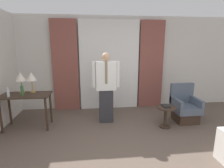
{
  "coord_description": "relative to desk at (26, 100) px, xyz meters",
  "views": [
    {
      "loc": [
        -0.51,
        -2.23,
        1.88
      ],
      "look_at": [
        -0.06,
        1.69,
        1.0
      ],
      "focal_mm": 28.0,
      "sensor_mm": 36.0,
      "label": 1
    }
  ],
  "objects": [
    {
      "name": "table_lamp_right",
      "position": [
        0.12,
        0.15,
        0.5
      ],
      "size": [
        0.22,
        0.22,
        0.48
      ],
      "color": "tan",
      "rests_on": "desk"
    },
    {
      "name": "book",
      "position": [
        3.16,
        -0.32,
        -0.15
      ],
      "size": [
        0.15,
        0.22,
        0.03
      ],
      "color": "black",
      "rests_on": "side_table"
    },
    {
      "name": "curtain_drape_left",
      "position": [
        0.75,
        1.11,
        0.63
      ],
      "size": [
        0.72,
        0.06,
        2.58
      ],
      "color": "brown",
      "rests_on": "ground_plane"
    },
    {
      "name": "bottle_near_edge",
      "position": [
        -0.29,
        -0.15,
        0.22
      ],
      "size": [
        0.06,
        0.06,
        0.21
      ],
      "color": "silver",
      "rests_on": "desk"
    },
    {
      "name": "table_lamp_left",
      "position": [
        -0.12,
        0.15,
        0.5
      ],
      "size": [
        0.22,
        0.22,
        0.48
      ],
      "color": "tan",
      "rests_on": "desk"
    },
    {
      "name": "curtain_drape_right",
      "position": [
        3.27,
        1.11,
        0.63
      ],
      "size": [
        0.72,
        0.06,
        2.58
      ],
      "color": "brown",
      "rests_on": "ground_plane"
    },
    {
      "name": "bottle_by_lamp",
      "position": [
        -0.03,
        -0.07,
        0.25
      ],
      "size": [
        0.06,
        0.06,
        0.28
      ],
      "color": "#336638",
      "rests_on": "desk"
    },
    {
      "name": "wall_back",
      "position": [
        2.01,
        1.24,
        0.69
      ],
      "size": [
        10.0,
        0.06,
        2.7
      ],
      "color": "silver",
      "rests_on": "ground_plane"
    },
    {
      "name": "side_table",
      "position": [
        3.16,
        -0.34,
        -0.32
      ],
      "size": [
        0.45,
        0.45,
        0.5
      ],
      "color": "#38281E",
      "rests_on": "ground_plane"
    },
    {
      "name": "person",
      "position": [
        1.82,
        0.12,
        0.26
      ],
      "size": [
        0.67,
        0.22,
        1.71
      ],
      "color": "#2D2D33",
      "rests_on": "ground_plane"
    },
    {
      "name": "curtain_sheer_center",
      "position": [
        2.01,
        1.11,
        0.63
      ],
      "size": [
        1.71,
        0.06,
        2.58
      ],
      "color": "white",
      "rests_on": "ground_plane"
    },
    {
      "name": "armchair",
      "position": [
        3.79,
        -0.05,
        -0.33
      ],
      "size": [
        0.6,
        0.61,
        0.93
      ],
      "color": "#38281E",
      "rests_on": "ground_plane"
    },
    {
      "name": "desk",
      "position": [
        0.0,
        0.0,
        0.0
      ],
      "size": [
        1.07,
        0.56,
        0.8
      ],
      "color": "#38281E",
      "rests_on": "ground_plane"
    }
  ]
}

